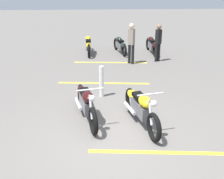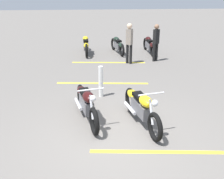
% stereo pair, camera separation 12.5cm
% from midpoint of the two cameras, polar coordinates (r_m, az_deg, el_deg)
% --- Properties ---
extents(ground_plane, '(60.00, 60.00, 0.00)m').
position_cam_midpoint_polar(ground_plane, '(6.50, 1.25, -9.77)').
color(ground_plane, '#66605B').
extents(motorcycle_bright_foreground, '(2.20, 0.77, 1.04)m').
position_cam_midpoint_polar(motorcycle_bright_foreground, '(6.91, 6.35, -3.54)').
color(motorcycle_bright_foreground, black).
rests_on(motorcycle_bright_foreground, ground).
extents(motorcycle_dark_foreground, '(2.20, 0.78, 1.04)m').
position_cam_midpoint_polar(motorcycle_dark_foreground, '(7.15, -4.88, -2.58)').
color(motorcycle_dark_foreground, black).
rests_on(motorcycle_dark_foreground, ground).
extents(motorcycle_row_far_left, '(2.04, 0.31, 0.77)m').
position_cam_midpoint_polar(motorcycle_row_far_left, '(13.91, 8.43, 9.03)').
color(motorcycle_row_far_left, black).
rests_on(motorcycle_row_far_left, ground).
extents(motorcycle_row_left, '(2.00, 0.53, 0.76)m').
position_cam_midpoint_polar(motorcycle_row_left, '(13.80, 1.97, 9.13)').
color(motorcycle_row_left, black).
rests_on(motorcycle_row_left, ground).
extents(motorcycle_row_center, '(2.18, 0.32, 0.82)m').
position_cam_midpoint_polar(motorcycle_row_center, '(13.69, -4.61, 9.11)').
color(motorcycle_row_center, black).
rests_on(motorcycle_row_center, ground).
extents(bystander_near_row, '(0.28, 0.29, 1.63)m').
position_cam_midpoint_polar(bystander_near_row, '(12.45, 9.76, 9.79)').
color(bystander_near_row, black).
rests_on(bystander_near_row, ground).
extents(bystander_secondary, '(0.30, 0.31, 1.72)m').
position_cam_midpoint_polar(bystander_secondary, '(11.94, 4.30, 9.79)').
color(bystander_secondary, black).
rests_on(bystander_secondary, ground).
extents(bollard_post, '(0.14, 0.14, 0.97)m').
position_cam_midpoint_polar(bollard_post, '(8.50, -1.75, 1.65)').
color(bollard_post, white).
rests_on(bollard_post, ground).
extents(parking_stripe_near, '(0.41, 3.20, 0.01)m').
position_cam_midpoint_polar(parking_stripe_near, '(6.09, 11.27, -12.57)').
color(parking_stripe_near, yellow).
rests_on(parking_stripe_near, ground).
extents(parking_stripe_mid, '(0.41, 3.20, 0.01)m').
position_cam_midpoint_polar(parking_stripe_mid, '(9.76, -1.37, 1.32)').
color(parking_stripe_mid, yellow).
rests_on(parking_stripe_mid, ground).
extents(parking_stripe_far, '(0.41, 3.20, 0.01)m').
position_cam_midpoint_polar(parking_stripe_far, '(12.26, 0.00, 5.56)').
color(parking_stripe_far, yellow).
rests_on(parking_stripe_far, ground).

